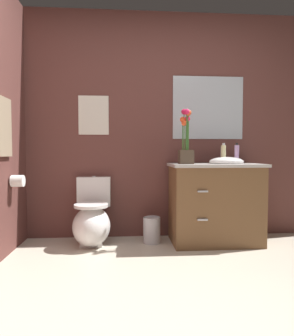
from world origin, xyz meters
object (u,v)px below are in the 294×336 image
Objects in this scene: wall_poster at (94,115)px; hanging_towel at (4,127)px; lotion_bottle at (223,154)px; trash_bin at (152,230)px; flower_vase at (186,143)px; toilet at (92,221)px; toilet_paper_roll at (18,181)px; wall_mirror at (208,108)px; soap_bottle at (237,154)px; vanity_cabinet at (215,202)px.

wall_poster is 0.97m from hanging_towel.
lotion_bottle is 0.79× the size of trash_bin.
flower_vase is 1.07× the size of hanging_towel.
wall_poster is (-0.96, 0.35, 0.31)m from flower_vase.
toilet is 1.24× the size of flower_vase.
toilet_paper_roll is at bearing 70.12° from hanging_towel.
lotion_bottle is (1.38, 0.04, 0.69)m from toilet.
wall_mirror is at bearing 21.32° from trash_bin.
soap_bottle is at bearing 10.81° from hanging_towel.
flower_vase is 0.62m from soap_bottle.
toilet is 3.20× the size of lotion_bottle.
vanity_cabinet is 0.70m from flower_vase.
flower_vase is 2.55× the size of soap_bottle.
wall_mirror is at bearing 11.83° from toilet.
trash_bin is at bearing -22.60° from wall_poster.
toilet is 1.25m from flower_vase.
hanging_towel reaches higher than lotion_bottle.
wall_poster is at bearing 34.84° from toilet_paper_roll.
soap_bottle is at bearing 16.01° from lotion_bottle.
flower_vase is 0.70× the size of wall_mirror.
trash_bin is 1.73m from hanging_towel.
lotion_bottle is at bearing -64.98° from wall_mirror.
wall_poster is (-1.28, 0.29, 0.93)m from vanity_cabinet.
hanging_towel is 4.73× the size of toilet_paper_roll.
vanity_cabinet is 1.97m from toilet_paper_roll.
soap_bottle is 0.52× the size of wall_poster.
wall_poster reaches higher than trash_bin.
soap_bottle is 1.99× the size of toilet_paper_roll.
toilet is 0.68× the size of vanity_cabinet.
toilet is at bearing -176.86° from soap_bottle.
flower_vase is at bearing -19.85° from wall_poster.
toilet_paper_roll is (-0.67, -0.20, 0.44)m from toilet.
wall_mirror reaches higher than lotion_bottle.
trash_bin is at bearing 0.94° from toilet.
wall_mirror is at bearing 115.02° from lotion_bottle.
toilet is 0.86× the size of wall_mirror.
toilet is at bearing -168.17° from wall_mirror.
lotion_bottle is at bearing 31.65° from vanity_cabinet.
lotion_bottle is 2.08m from toilet_paper_roll.
wall_poster reaches higher than hanging_towel.
trash_bin is 1.49m from wall_mirror.
lotion_bottle reaches higher than trash_bin.
trash_bin is at bearing -175.41° from soap_bottle.
toilet_paper_roll is at bearing -145.16° from wall_poster.
toilet_paper_roll is (-1.28, -0.21, 0.54)m from trash_bin.
wall_poster is at bearing 170.58° from lotion_bottle.
wall_mirror reaches higher than hanging_towel.
soap_bottle is 1.01× the size of lotion_bottle.
lotion_bottle is at bearing -9.42° from wall_poster.
toilet is 3.15× the size of soap_bottle.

